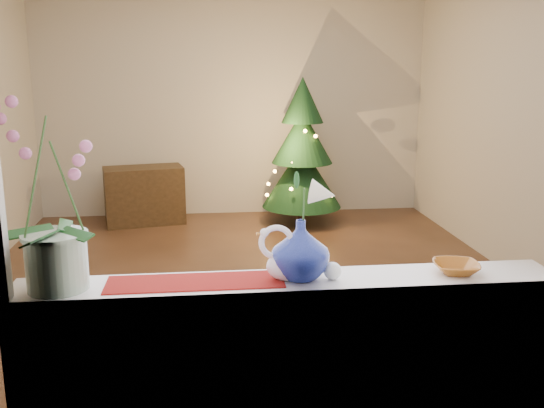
% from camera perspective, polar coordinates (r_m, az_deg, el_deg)
% --- Properties ---
extents(ground, '(5.00, 5.00, 0.00)m').
position_cam_1_polar(ground, '(4.99, -2.15, -7.66)').
color(ground, '#321F14').
rests_on(ground, ground).
extents(wall_back, '(4.50, 0.10, 2.70)m').
position_cam_1_polar(wall_back, '(7.17, -3.72, 9.74)').
color(wall_back, '#BDB5A5').
rests_on(wall_back, ground).
extents(wall_front, '(4.50, 0.10, 2.70)m').
position_cam_1_polar(wall_front, '(2.22, 2.28, 2.25)').
color(wall_front, '#BDB5A5').
rests_on(wall_front, ground).
extents(wall_right, '(0.10, 5.00, 2.70)m').
position_cam_1_polar(wall_right, '(5.33, 22.82, 7.60)').
color(wall_right, '#BDB5A5').
rests_on(wall_right, ground).
extents(window_apron, '(2.20, 0.08, 0.88)m').
position_cam_1_polar(window_apron, '(2.58, 1.95, -17.81)').
color(window_apron, white).
rests_on(window_apron, ground).
extents(windowsill, '(2.20, 0.26, 0.04)m').
position_cam_1_polar(windowsill, '(2.46, 1.73, -7.51)').
color(windowsill, white).
rests_on(windowsill, window_apron).
extents(window_frame, '(2.22, 0.06, 1.60)m').
position_cam_1_polar(window_frame, '(2.21, 2.24, 11.35)').
color(window_frame, white).
rests_on(window_frame, windowsill).
extents(runner, '(0.70, 0.20, 0.01)m').
position_cam_1_polar(runner, '(2.44, -7.23, -7.29)').
color(runner, maroon).
rests_on(runner, windowsill).
extents(orchid_pot, '(0.31, 0.31, 0.73)m').
position_cam_1_polar(orchid_pot, '(2.40, -20.08, 0.74)').
color(orchid_pot, beige).
rests_on(orchid_pot, windowsill).
extents(swan, '(0.27, 0.16, 0.22)m').
position_cam_1_polar(swan, '(2.42, 1.66, -4.72)').
color(swan, white).
rests_on(swan, windowsill).
extents(blue_vase, '(0.32, 0.32, 0.28)m').
position_cam_1_polar(blue_vase, '(2.42, 2.70, -3.89)').
color(blue_vase, navy).
rests_on(blue_vase, windowsill).
extents(lily, '(0.15, 0.09, 0.21)m').
position_cam_1_polar(lily, '(2.36, 2.76, 1.79)').
color(lily, silver).
rests_on(lily, blue_vase).
extents(paperweight, '(0.09, 0.09, 0.07)m').
position_cam_1_polar(paperweight, '(2.45, 5.72, -6.28)').
color(paperweight, white).
rests_on(paperweight, windowsill).
extents(amber_dish, '(0.18, 0.18, 0.04)m').
position_cam_1_polar(amber_dish, '(2.63, 16.94, -5.82)').
color(amber_dish, brown).
rests_on(amber_dish, windowsill).
extents(xmas_tree, '(1.11, 1.11, 1.63)m').
position_cam_1_polar(xmas_tree, '(6.76, 2.85, 4.98)').
color(xmas_tree, black).
rests_on(xmas_tree, ground).
extents(side_table, '(0.93, 0.60, 0.64)m').
position_cam_1_polar(side_table, '(6.95, -11.92, 0.80)').
color(side_table, black).
rests_on(side_table, ground).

